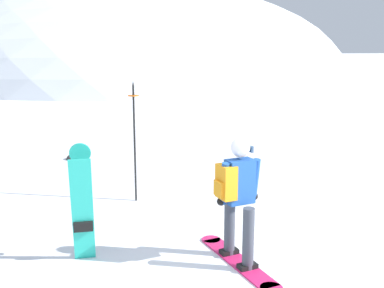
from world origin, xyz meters
TOP-DOWN VIEW (x-y plane):
  - ridge_peak_main at (1.66, 35.41)m, footprint 35.63×32.07m
  - snowboarder_main at (-0.01, 0.77)m, footprint 0.67×1.80m
  - spare_snowboard at (-1.99, 1.18)m, footprint 0.28×0.41m
  - piste_marker_near at (-1.10, 3.59)m, footprint 0.20×0.20m
  - rock_dark at (-2.38, 7.12)m, footprint 0.42×0.36m

SIDE VIEW (x-z plane):
  - ridge_peak_main at x=1.66m, z-range -7.94..7.94m
  - rock_dark at x=-2.38m, z-range -0.15..0.15m
  - spare_snowboard at x=-1.99m, z-range 0.01..1.63m
  - snowboarder_main at x=-0.01m, z-range 0.06..1.78m
  - piste_marker_near at x=-1.10m, z-range 0.15..2.38m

